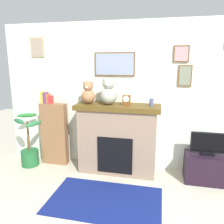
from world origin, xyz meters
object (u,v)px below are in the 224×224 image
bookshelf (54,132)px  teddy_bear_brown (88,94)px  fireplace (118,138)px  tv_stand (206,168)px  candle_jar (151,102)px  mantel_clock (126,100)px  teddy_bear_tan (108,92)px  television (208,144)px  potted_plant (29,149)px

bookshelf → teddy_bear_brown: 1.05m
fireplace → tv_stand: fireplace is taller
fireplace → candle_jar: size_ratio=11.33×
bookshelf → mantel_clock: bearing=-2.7°
mantel_clock → tv_stand: bearing=-1.5°
fireplace → bookshelf: bearing=177.8°
fireplace → teddy_bear_tan: 0.82m
television → mantel_clock: 1.47m
candle_jar → teddy_bear_tan: 0.73m
bookshelf → tv_stand: 2.73m
fireplace → potted_plant: bearing=-174.9°
bookshelf → television: bookshelf is taller
teddy_bear_brown → bookshelf: bearing=174.8°
bookshelf → mantel_clock: 1.54m
potted_plant → mantel_clock: (1.80, 0.13, 0.98)m
bookshelf → potted_plant: (-0.42, -0.20, -0.30)m
teddy_bear_brown → mantel_clock: bearing=-0.1°
teddy_bear_brown → teddy_bear_tan: 0.36m
candle_jar → television: bearing=-2.3°
television → mantel_clock: mantel_clock is taller
candle_jar → teddy_bear_tan: teddy_bear_tan is taller
fireplace → bookshelf: (-1.23, 0.05, 0.01)m
bookshelf → teddy_bear_brown: size_ratio=3.57×
candle_jar → mantel_clock: mantel_clock is taller
teddy_bear_brown → fireplace: bearing=2.0°
potted_plant → candle_jar: bearing=3.4°
television → teddy_bear_tan: bearing=178.7°
teddy_bear_tan → television: bearing=-1.3°
tv_stand → candle_jar: (-0.91, 0.04, 1.04)m
candle_jar → teddy_bear_brown: 1.08m
fireplace → mantel_clock: 0.70m
television → teddy_bear_brown: bearing=178.9°
mantel_clock → candle_jar: bearing=0.2°
fireplace → television: bearing=-2.1°
potted_plant → television: 3.14m
tv_stand → teddy_bear_brown: size_ratio=1.71×
fireplace → bookshelf: 1.23m
candle_jar → fireplace: bearing=178.2°
fireplace → teddy_bear_tan: bearing=-173.4°
tv_stand → mantel_clock: size_ratio=3.93×
teddy_bear_brown → teddy_bear_tan: bearing=-0.0°
teddy_bear_tan → tv_stand: bearing=-1.2°
fireplace → television: (1.47, -0.05, 0.03)m
bookshelf → television: bearing=-2.1°
tv_stand → teddy_bear_brown: bearing=179.0°
teddy_bear_tan → teddy_bear_brown: bearing=180.0°
potted_plant → teddy_bear_brown: size_ratio=2.48×
bookshelf → mantel_clock: bookshelf is taller
candle_jar → teddy_bear_tan: size_ratio=0.28×
bookshelf → television: size_ratio=2.58×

